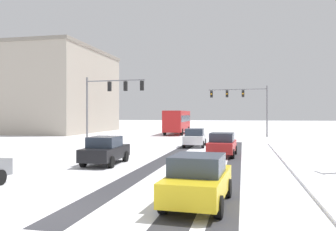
# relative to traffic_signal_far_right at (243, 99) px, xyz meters

# --- Properties ---
(ground_plane) EXTENTS (300.00, 300.00, 0.00)m
(ground_plane) POSITION_rel_traffic_signal_far_right_xyz_m (-5.92, -36.33, -4.84)
(ground_plane) COLOR white
(wheel_track_left_lane) EXTENTS (1.04, 28.72, 0.01)m
(wheel_track_left_lane) POSITION_rel_traffic_signal_far_right_xyz_m (-1.81, -23.28, -4.83)
(wheel_track_left_lane) COLOR #38383D
(wheel_track_left_lane) RESTS_ON ground
(wheel_track_right_lane) EXTENTS (0.82, 28.72, 0.01)m
(wheel_track_right_lane) POSITION_rel_traffic_signal_far_right_xyz_m (-0.48, -23.28, -4.83)
(wheel_track_right_lane) COLOR #38383D
(wheel_track_right_lane) RESTS_ON ground
(wheel_track_center) EXTENTS (1.09, 28.72, 0.01)m
(wheel_track_center) POSITION_rel_traffic_signal_far_right_xyz_m (-4.90, -23.28, -4.83)
(wheel_track_center) COLOR #38383D
(wheel_track_center) RESTS_ON ground
(sidewalk_kerb_right) EXTENTS (4.00, 28.72, 0.12)m
(sidewalk_kerb_right) POSITION_rel_traffic_signal_far_right_xyz_m (4.41, -24.58, -4.78)
(sidewalk_kerb_right) COLOR white
(sidewalk_kerb_right) RESTS_ON ground
(traffic_signal_far_right) EXTENTS (7.50, 0.78, 6.50)m
(traffic_signal_far_right) POSITION_rel_traffic_signal_far_right_xyz_m (0.00, 0.00, 0.00)
(traffic_signal_far_right) COLOR slate
(traffic_signal_far_right) RESTS_ON ground
(traffic_signal_near_left) EXTENTS (6.09, 0.61, 6.50)m
(traffic_signal_near_left) POSITION_rel_traffic_signal_far_right_xyz_m (-12.43, -14.36, -0.04)
(traffic_signal_near_left) COLOR slate
(traffic_signal_near_left) RESTS_ON ground
(car_white_lead) EXTENTS (1.95, 4.16, 1.62)m
(car_white_lead) POSITION_rel_traffic_signal_far_right_xyz_m (-4.17, -14.85, -4.02)
(car_white_lead) COLOR silver
(car_white_lead) RESTS_ON ground
(car_red_second) EXTENTS (1.97, 4.17, 1.62)m
(car_red_second) POSITION_rel_traffic_signal_far_right_xyz_m (-1.37, -21.25, -4.02)
(car_red_second) COLOR red
(car_red_second) RESTS_ON ground
(car_black_third) EXTENTS (1.92, 4.14, 1.62)m
(car_black_third) POSITION_rel_traffic_signal_far_right_xyz_m (-7.77, -26.62, -4.02)
(car_black_third) COLOR black
(car_black_third) RESTS_ON ground
(car_yellow_cab_fourth) EXTENTS (2.02, 4.19, 1.62)m
(car_yellow_cab_fourth) POSITION_rel_traffic_signal_far_right_xyz_m (-1.37, -34.37, -4.02)
(car_yellow_cab_fourth) COLOR yellow
(car_yellow_cab_fourth) RESTS_ON ground
(bus_oncoming) EXTENTS (3.00, 11.09, 3.38)m
(bus_oncoming) POSITION_rel_traffic_signal_far_right_xyz_m (-9.36, 4.26, -2.84)
(bus_oncoming) COLOR #B21E1E
(bus_oncoming) RESTS_ON ground
(office_building_far_left_block) EXTENTS (27.32, 19.90, 13.27)m
(office_building_far_left_block) POSITION_rel_traffic_signal_far_right_xyz_m (-36.03, 5.55, 1.80)
(office_building_far_left_block) COLOR #A89E8E
(office_building_far_left_block) RESTS_ON ground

